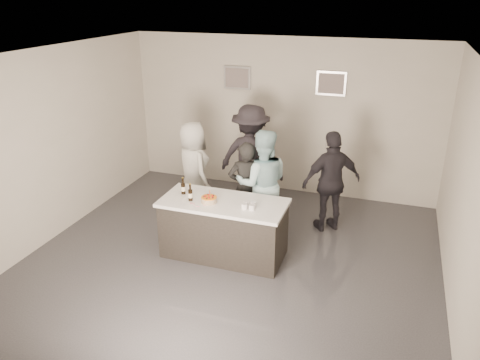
{
  "coord_description": "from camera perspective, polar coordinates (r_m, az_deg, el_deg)",
  "views": [
    {
      "loc": [
        2.08,
        -5.59,
        3.8
      ],
      "look_at": [
        0.0,
        0.5,
        1.15
      ],
      "focal_mm": 35.0,
      "sensor_mm": 36.0,
      "label": 1
    }
  ],
  "objects": [
    {
      "name": "candles",
      "position": [
        6.77,
        -5.22,
        -3.06
      ],
      "size": [
        0.24,
        0.08,
        0.01
      ],
      "primitive_type": "cube",
      "color": "pink",
      "rests_on": "bar_counter"
    },
    {
      "name": "picture_left",
      "position": [
        9.2,
        -0.33,
        12.37
      ],
      "size": [
        0.54,
        0.04,
        0.44
      ],
      "primitive_type": "cube",
      "color": "#B2B2B7",
      "rests_on": "wall_back"
    },
    {
      "name": "person_guest_right",
      "position": [
        7.8,
        11.09,
        -0.2
      ],
      "size": [
        1.07,
        0.91,
        1.71
      ],
      "primitive_type": "imported",
      "rotation": [
        0.0,
        0.0,
        3.73
      ],
      "color": "#242228",
      "rests_on": "ground"
    },
    {
      "name": "tumbler_cluster",
      "position": [
        6.65,
        1.13,
        -3.1
      ],
      "size": [
        0.19,
        0.19,
        0.08
      ],
      "primitive_type": "cube",
      "color": "yellow",
      "rests_on": "bar_counter"
    },
    {
      "name": "cake",
      "position": [
        6.83,
        -3.8,
        -2.44
      ],
      "size": [
        0.23,
        0.23,
        0.08
      ],
      "primitive_type": "cylinder",
      "color": "orange",
      "rests_on": "bar_counter"
    },
    {
      "name": "wall_right",
      "position": [
        6.11,
        26.0,
        -2.12
      ],
      "size": [
        0.04,
        6.0,
        3.0
      ],
      "primitive_type": "cube",
      "color": "beige",
      "rests_on": "ground"
    },
    {
      "name": "wall_back",
      "position": [
        9.13,
        5.13,
        7.7
      ],
      "size": [
        6.0,
        0.04,
        3.0
      ],
      "primitive_type": "cube",
      "color": "beige",
      "rests_on": "ground"
    },
    {
      "name": "person_guest_left",
      "position": [
        8.26,
        -5.72,
        1.34
      ],
      "size": [
        0.99,
        0.95,
        1.7
      ],
      "primitive_type": "imported",
      "rotation": [
        0.0,
        0.0,
        2.45
      ],
      "color": "silver",
      "rests_on": "ground"
    },
    {
      "name": "beer_bottle_b",
      "position": [
        6.87,
        -6.08,
        -1.52
      ],
      "size": [
        0.07,
        0.07,
        0.26
      ],
      "primitive_type": "cylinder",
      "color": "black",
      "rests_on": "bar_counter"
    },
    {
      "name": "person_guest_back",
      "position": [
        8.48,
        1.32,
        2.8
      ],
      "size": [
        1.34,
        0.9,
        1.92
      ],
      "primitive_type": "imported",
      "rotation": [
        0.0,
        0.0,
        2.99
      ],
      "color": "black",
      "rests_on": "ground"
    },
    {
      "name": "floor",
      "position": [
        7.07,
        -1.33,
        -10.13
      ],
      "size": [
        6.0,
        6.0,
        0.0
      ],
      "primitive_type": "plane",
      "color": "#3D3D42",
      "rests_on": "ground"
    },
    {
      "name": "person_main_black",
      "position": [
        7.59,
        0.71,
        -1.0
      ],
      "size": [
        0.68,
        0.58,
        1.57
      ],
      "primitive_type": "imported",
      "rotation": [
        0.0,
        0.0,
        3.58
      ],
      "color": "black",
      "rests_on": "ground"
    },
    {
      "name": "ceiling",
      "position": [
        6.02,
        -1.59,
        14.74
      ],
      "size": [
        6.0,
        6.0,
        0.0
      ],
      "primitive_type": "plane",
      "rotation": [
        3.14,
        0.0,
        0.0
      ],
      "color": "white"
    },
    {
      "name": "bar_counter",
      "position": [
        7.07,
        -1.99,
        -5.91
      ],
      "size": [
        1.86,
        0.86,
        0.9
      ],
      "primitive_type": "cube",
      "color": "white",
      "rests_on": "ground"
    },
    {
      "name": "person_main_blue",
      "position": [
        7.51,
        2.73,
        -0.41
      ],
      "size": [
        1.04,
        0.92,
        1.79
      ],
      "primitive_type": "imported",
      "rotation": [
        0.0,
        0.0,
        3.47
      ],
      "color": "#AAD6DE",
      "rests_on": "ground"
    },
    {
      "name": "wall_left",
      "position": [
        7.9,
        -22.38,
        3.73
      ],
      "size": [
        0.04,
        6.0,
        3.0
      ],
      "primitive_type": "cube",
      "color": "beige",
      "rests_on": "ground"
    },
    {
      "name": "wall_front",
      "position": [
        4.04,
        -16.77,
        -13.4
      ],
      "size": [
        6.0,
        0.04,
        3.0
      ],
      "primitive_type": "cube",
      "color": "beige",
      "rests_on": "ground"
    },
    {
      "name": "beer_bottle_a",
      "position": [
        7.11,
        -6.96,
        -0.72
      ],
      "size": [
        0.07,
        0.07,
        0.26
      ],
      "primitive_type": "cylinder",
      "color": "black",
      "rests_on": "bar_counter"
    },
    {
      "name": "picture_right",
      "position": [
        8.79,
        11.06,
        11.48
      ],
      "size": [
        0.54,
        0.04,
        0.44
      ],
      "primitive_type": "cube",
      "color": "#B2B2B7",
      "rests_on": "wall_back"
    }
  ]
}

